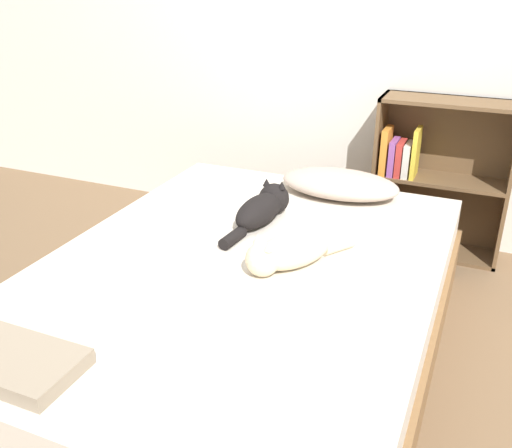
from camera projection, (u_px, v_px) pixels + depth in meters
The scene contains 8 objects.
ground_plane at pixel (241, 357), 2.41m from camera, with size 8.00×8.00×0.00m, color brown.
wall_back at pixel (352, 16), 3.14m from camera, with size 8.00×0.06×2.50m.
bed at pixel (241, 312), 2.32m from camera, with size 1.52×2.08×0.45m.
pillow at pixel (340, 184), 2.84m from camera, with size 0.59×0.34×0.12m.
cat_light at pixel (289, 251), 2.16m from camera, with size 0.35×0.44×0.15m.
cat_dark at pixel (263, 208), 2.55m from camera, with size 0.18×0.51×0.16m.
bookshelf at pixel (435, 173), 3.16m from camera, with size 0.71×0.26×0.87m.
blanket_fold at pixel (7, 360), 1.64m from camera, with size 0.44×0.23×0.05m.
Camera 1 is at (0.83, -1.77, 1.52)m, focal length 40.00 mm.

